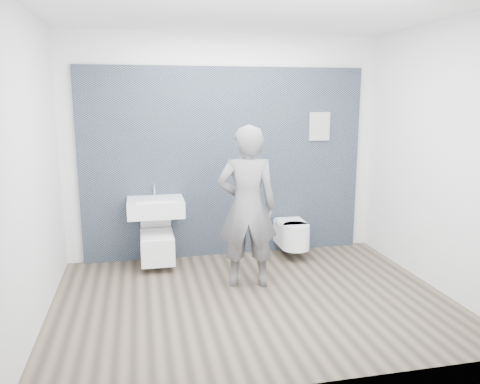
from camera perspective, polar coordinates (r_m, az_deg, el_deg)
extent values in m
plane|color=brown|center=(4.92, 1.52, -12.89)|extent=(4.00, 4.00, 0.00)
plane|color=silver|center=(5.98, -1.84, 5.45)|extent=(4.00, 0.00, 4.00)
plane|color=silver|center=(3.11, 8.25, -0.32)|extent=(4.00, 0.00, 4.00)
plane|color=silver|center=(4.49, -24.04, 2.43)|extent=(0.00, 3.00, 3.00)
plane|color=silver|center=(5.36, 22.90, 3.85)|extent=(0.00, 3.00, 3.00)
plane|color=white|center=(4.54, 1.72, 21.26)|extent=(4.00, 4.00, 0.00)
cube|color=black|center=(6.25, -1.71, -7.45)|extent=(3.60, 0.06, 2.40)
cube|color=white|center=(5.69, -10.25, -1.83)|extent=(0.66, 0.50, 0.20)
cube|color=silver|center=(5.65, -10.27, -0.93)|extent=(0.46, 0.33, 0.03)
cylinder|color=silver|center=(5.84, -10.38, 0.33)|extent=(0.02, 0.02, 0.17)
cylinder|color=silver|center=(5.77, -10.39, 0.93)|extent=(0.02, 0.11, 0.02)
cylinder|color=silver|center=(5.95, -10.28, -2.89)|extent=(0.04, 0.04, 0.13)
cube|color=white|center=(5.79, -10.06, -6.63)|extent=(0.39, 0.57, 0.33)
cylinder|color=silver|center=(5.70, -10.10, -5.32)|extent=(0.28, 0.28, 0.03)
cube|color=white|center=(5.70, -10.11, -5.06)|extent=(0.37, 0.45, 0.02)
cube|color=white|center=(5.81, -10.24, -2.79)|extent=(0.37, 0.22, 0.37)
cube|color=silver|center=(6.07, -10.12, -7.01)|extent=(0.10, 0.06, 0.08)
cube|color=white|center=(6.14, 6.17, -5.02)|extent=(0.35, 0.41, 0.29)
cylinder|color=white|center=(5.96, 6.79, -5.56)|extent=(0.35, 0.35, 0.29)
cube|color=white|center=(6.07, 6.29, -3.63)|extent=(0.33, 0.39, 0.03)
cylinder|color=white|center=(5.89, 6.89, -4.11)|extent=(0.33, 0.33, 0.03)
cube|color=silver|center=(6.33, 5.65, -5.50)|extent=(0.10, 0.06, 0.08)
cube|color=white|center=(6.54, 9.18, -6.73)|extent=(0.27, 0.03, 0.37)
imported|color=slate|center=(4.99, 0.88, -1.87)|extent=(0.70, 0.52, 1.75)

